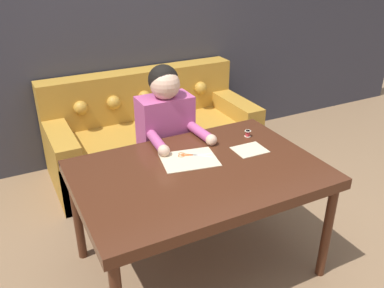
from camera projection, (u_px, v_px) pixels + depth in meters
The scene contains 9 objects.
ground_plane at pixel (202, 269), 2.79m from camera, with size 16.00×16.00×0.00m, color #846647.
wall_back at pixel (104, 28), 3.76m from camera, with size 8.00×0.06×2.60m.
dining_table at pixel (199, 179), 2.52m from camera, with size 1.51×1.02×0.76m.
couch at pixel (152, 137), 3.95m from camera, with size 1.94×0.89×0.91m.
person at pixel (166, 144), 3.08m from camera, with size 0.43×0.57×1.25m.
pattern_paper_main at pixel (190, 159), 2.60m from camera, with size 0.39×0.33×0.00m.
pattern_paper_offcut at pixel (250, 150), 2.72m from camera, with size 0.22×0.18×0.00m.
scissors at pixel (189, 155), 2.65m from camera, with size 0.22×0.16×0.01m.
thread_spool at pixel (248, 134), 2.91m from camera, with size 0.04×0.04×0.05m.
Camera 1 is at (-1.02, -1.85, 2.01)m, focal length 38.00 mm.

